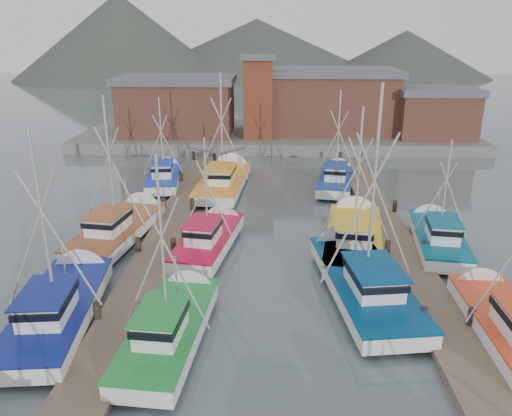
{
  "coord_description": "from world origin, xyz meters",
  "views": [
    {
      "loc": [
        -0.53,
        -20.56,
        12.26
      ],
      "look_at": [
        -1.38,
        6.28,
        2.6
      ],
      "focal_mm": 35.0,
      "sensor_mm": 36.0,
      "label": 1
    }
  ],
  "objects_px": {
    "boat_8": "(211,238)",
    "boat_12": "(224,180)",
    "lookout_tower": "(258,96)",
    "boat_4": "(173,325)"
  },
  "relations": [
    {
      "from": "lookout_tower",
      "to": "boat_12",
      "type": "bearing_deg",
      "value": -98.96
    },
    {
      "from": "boat_4",
      "to": "boat_8",
      "type": "height_order",
      "value": "boat_4"
    },
    {
      "from": "lookout_tower",
      "to": "boat_4",
      "type": "height_order",
      "value": "lookout_tower"
    },
    {
      "from": "boat_8",
      "to": "boat_12",
      "type": "distance_m",
      "value": 11.92
    },
    {
      "from": "boat_4",
      "to": "boat_8",
      "type": "bearing_deg",
      "value": 91.9
    },
    {
      "from": "boat_4",
      "to": "boat_12",
      "type": "height_order",
      "value": "boat_12"
    },
    {
      "from": "boat_4",
      "to": "boat_8",
      "type": "xyz_separation_m",
      "value": [
        0.52,
        9.18,
        -0.0
      ]
    },
    {
      "from": "lookout_tower",
      "to": "boat_12",
      "type": "relative_size",
      "value": 0.8
    },
    {
      "from": "boat_4",
      "to": "boat_12",
      "type": "xyz_separation_m",
      "value": [
        0.23,
        21.09,
        0.0
      ]
    },
    {
      "from": "lookout_tower",
      "to": "boat_8",
      "type": "relative_size",
      "value": 1.0
    }
  ]
}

